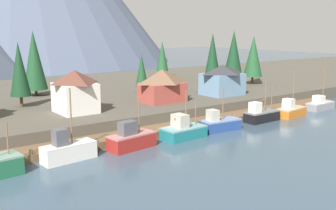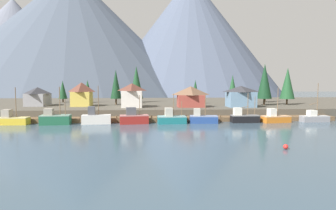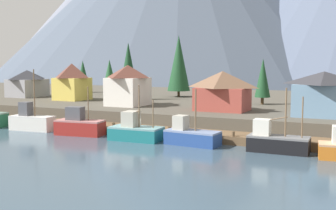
{
  "view_description": "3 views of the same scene",
  "coord_description": "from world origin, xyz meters",
  "px_view_note": "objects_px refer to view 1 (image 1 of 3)",
  "views": [
    {
      "loc": [
        -33.35,
        -44.08,
        14.99
      ],
      "look_at": [
        1.53,
        3.17,
        3.83
      ],
      "focal_mm": 42.82,
      "sensor_mm": 36.0,
      "label": 1
    },
    {
      "loc": [
        -4.45,
        -65.27,
        9.1
      ],
      "look_at": [
        -0.04,
        2.43,
        3.8
      ],
      "focal_mm": 30.56,
      "sensor_mm": 36.0,
      "label": 2
    },
    {
      "loc": [
        25.81,
        -45.86,
        9.37
      ],
      "look_at": [
        2.1,
        3.75,
        3.84
      ],
      "focal_mm": 45.38,
      "sensor_mm": 36.0,
      "label": 3
    }
  ],
  "objects_px": {
    "conifer_mid_right": "(253,56)",
    "conifer_centre": "(142,71)",
    "fishing_boat_white": "(68,150)",
    "fishing_boat_grey": "(320,105)",
    "house_red": "(162,85)",
    "conifer_near_right": "(34,60)",
    "fishing_boat_orange": "(291,111)",
    "fishing_boat_red": "(131,139)",
    "house_blue": "(222,80)",
    "conifer_back_left": "(213,53)",
    "fishing_boat_teal": "(183,130)",
    "fishing_boat_black": "(261,115)",
    "conifer_far_right": "(162,56)",
    "house_white": "(75,91)",
    "fishing_boat_blue": "(220,124)",
    "conifer_near_left": "(19,69)",
    "conifer_far_left": "(233,55)"
  },
  "relations": [
    {
      "from": "house_blue",
      "to": "conifer_far_left",
      "type": "bearing_deg",
      "value": 33.78
    },
    {
      "from": "fishing_boat_red",
      "to": "conifer_far_right",
      "type": "height_order",
      "value": "conifer_far_right"
    },
    {
      "from": "fishing_boat_white",
      "to": "conifer_mid_right",
      "type": "height_order",
      "value": "conifer_mid_right"
    },
    {
      "from": "fishing_boat_red",
      "to": "house_red",
      "type": "xyz_separation_m",
      "value": [
        14.76,
        13.79,
        4.14
      ]
    },
    {
      "from": "fishing_boat_black",
      "to": "fishing_boat_orange",
      "type": "relative_size",
      "value": 0.85
    },
    {
      "from": "conifer_mid_right",
      "to": "conifer_far_right",
      "type": "relative_size",
      "value": 1.17
    },
    {
      "from": "fishing_boat_red",
      "to": "conifer_near_left",
      "type": "relative_size",
      "value": 0.62
    },
    {
      "from": "fishing_boat_orange",
      "to": "fishing_boat_black",
      "type": "bearing_deg",
      "value": 168.24
    },
    {
      "from": "house_red",
      "to": "fishing_boat_orange",
      "type": "bearing_deg",
      "value": -38.21
    },
    {
      "from": "house_red",
      "to": "conifer_centre",
      "type": "height_order",
      "value": "conifer_centre"
    },
    {
      "from": "fishing_boat_red",
      "to": "house_blue",
      "type": "relative_size",
      "value": 0.87
    },
    {
      "from": "fishing_boat_blue",
      "to": "conifer_back_left",
      "type": "height_order",
      "value": "conifer_back_left"
    },
    {
      "from": "fishing_boat_red",
      "to": "conifer_centre",
      "type": "distance_m",
      "value": 31.38
    },
    {
      "from": "fishing_boat_grey",
      "to": "conifer_far_left",
      "type": "distance_m",
      "value": 21.05
    },
    {
      "from": "fishing_boat_white",
      "to": "fishing_boat_grey",
      "type": "distance_m",
      "value": 50.21
    },
    {
      "from": "conifer_near_right",
      "to": "house_red",
      "type": "bearing_deg",
      "value": -51.43
    },
    {
      "from": "fishing_boat_orange",
      "to": "house_blue",
      "type": "height_order",
      "value": "house_blue"
    },
    {
      "from": "conifer_centre",
      "to": "conifer_far_left",
      "type": "xyz_separation_m",
      "value": [
        19.66,
        -6.04,
        2.72
      ]
    },
    {
      "from": "house_blue",
      "to": "fishing_boat_black",
      "type": "bearing_deg",
      "value": -104.73
    },
    {
      "from": "house_blue",
      "to": "conifer_far_left",
      "type": "distance_m",
      "value": 11.65
    },
    {
      "from": "conifer_back_left",
      "to": "conifer_far_right",
      "type": "distance_m",
      "value": 12.86
    },
    {
      "from": "fishing_boat_teal",
      "to": "house_red",
      "type": "xyz_separation_m",
      "value": [
        6.37,
        13.85,
        4.26
      ]
    },
    {
      "from": "fishing_boat_orange",
      "to": "conifer_near_right",
      "type": "relative_size",
      "value": 0.65
    },
    {
      "from": "fishing_boat_white",
      "to": "conifer_far_right",
      "type": "xyz_separation_m",
      "value": [
        42.76,
        40.92,
        6.92
      ]
    },
    {
      "from": "conifer_far_left",
      "to": "house_red",
      "type": "bearing_deg",
      "value": -166.76
    },
    {
      "from": "fishing_boat_red",
      "to": "house_white",
      "type": "height_order",
      "value": "house_white"
    },
    {
      "from": "conifer_mid_right",
      "to": "conifer_far_left",
      "type": "bearing_deg",
      "value": -171.83
    },
    {
      "from": "fishing_boat_white",
      "to": "house_blue",
      "type": "height_order",
      "value": "fishing_boat_white"
    },
    {
      "from": "fishing_boat_white",
      "to": "conifer_back_left",
      "type": "xyz_separation_m",
      "value": [
        51.28,
        31.34,
        7.91
      ]
    },
    {
      "from": "house_red",
      "to": "house_blue",
      "type": "distance_m",
      "value": 13.72
    },
    {
      "from": "fishing_boat_blue",
      "to": "conifer_mid_right",
      "type": "distance_m",
      "value": 36.51
    },
    {
      "from": "conifer_mid_right",
      "to": "conifer_centre",
      "type": "bearing_deg",
      "value": 169.65
    },
    {
      "from": "fishing_boat_white",
      "to": "house_white",
      "type": "distance_m",
      "value": 16.34
    },
    {
      "from": "conifer_mid_right",
      "to": "conifer_far_right",
      "type": "bearing_deg",
      "value": 116.87
    },
    {
      "from": "fishing_boat_black",
      "to": "conifer_far_left",
      "type": "relative_size",
      "value": 0.55
    },
    {
      "from": "house_blue",
      "to": "conifer_back_left",
      "type": "height_order",
      "value": "conifer_back_left"
    },
    {
      "from": "fishing_boat_orange",
      "to": "fishing_boat_grey",
      "type": "xyz_separation_m",
      "value": [
        9.5,
        0.48,
        -0.07
      ]
    },
    {
      "from": "fishing_boat_teal",
      "to": "conifer_far_right",
      "type": "xyz_separation_m",
      "value": [
        26.03,
        41.25,
        7.05
      ]
    },
    {
      "from": "fishing_boat_grey",
      "to": "conifer_far_right",
      "type": "height_order",
      "value": "conifer_far_right"
    },
    {
      "from": "conifer_near_left",
      "to": "conifer_far_left",
      "type": "height_order",
      "value": "conifer_far_left"
    },
    {
      "from": "fishing_boat_white",
      "to": "fishing_boat_orange",
      "type": "xyz_separation_m",
      "value": [
        40.71,
        -0.34,
        -0.23
      ]
    },
    {
      "from": "conifer_near_right",
      "to": "conifer_back_left",
      "type": "distance_m",
      "value": 43.8
    },
    {
      "from": "fishing_boat_teal",
      "to": "house_white",
      "type": "xyz_separation_m",
      "value": [
        -9.55,
        14.28,
        4.67
      ]
    },
    {
      "from": "fishing_boat_white",
      "to": "fishing_boat_teal",
      "type": "xyz_separation_m",
      "value": [
        16.74,
        -0.33,
        -0.13
      ]
    },
    {
      "from": "conifer_near_right",
      "to": "fishing_boat_orange",
      "type": "bearing_deg",
      "value": -45.19
    },
    {
      "from": "fishing_boat_teal",
      "to": "fishing_boat_black",
      "type": "distance_m",
      "value": 16.75
    },
    {
      "from": "conifer_near_left",
      "to": "conifer_far_right",
      "type": "height_order",
      "value": "conifer_near_left"
    },
    {
      "from": "fishing_boat_white",
      "to": "conifer_back_left",
      "type": "height_order",
      "value": "conifer_back_left"
    },
    {
      "from": "fishing_boat_orange",
      "to": "conifer_near_right",
      "type": "xyz_separation_m",
      "value": [
        -33.2,
        33.42,
        8.19
      ]
    },
    {
      "from": "conifer_mid_right",
      "to": "conifer_centre",
      "type": "relative_size",
      "value": 1.47
    }
  ]
}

